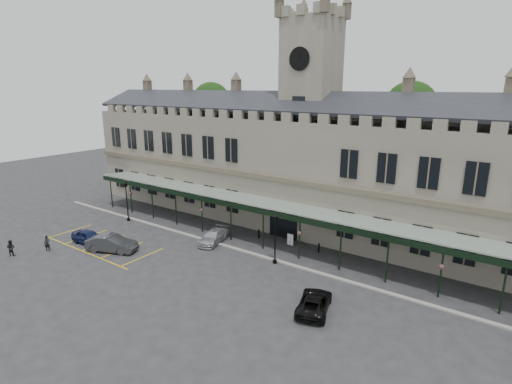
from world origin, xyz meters
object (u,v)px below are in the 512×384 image
Objects in this scene: lamp_post_left at (127,197)px; car_van at (314,302)px; clock_tower at (310,108)px; person_a at (47,243)px; car_left_a at (89,237)px; traffic_cone at (320,316)px; car_taxi at (214,237)px; sign_board at (290,240)px; person_b at (11,248)px; car_left_b at (112,243)px; station_building at (308,169)px; lamp_post_mid at (275,234)px.

lamp_post_left reaches higher than car_van.
clock_tower is 29.68m from person_a.
traffic_cone is at bearing -90.62° from car_left_a.
sign_board is at bearing 17.86° from car_taxi.
clock_tower is at bearing 121.06° from traffic_cone.
person_a is at bearing -5.01° from car_van.
clock_tower is 14.21m from sign_board.
car_taxi reaches higher than traffic_cone.
person_a is at bearing -153.54° from person_b.
clock_tower is 5.09× the size of car_left_b.
clock_tower is (0.00, 0.09, 6.64)m from station_building.
lamp_post_left is (-17.71, -11.10, -10.22)m from clock_tower.
clock_tower is 31.75× the size of traffic_cone.
lamp_post_mid is 22.03m from person_a.
lamp_post_mid is at bearing -77.58° from sign_board.
station_building is at bearing -157.24° from person_b.
lamp_post_mid is at bearing 141.39° from traffic_cone.
car_van is (6.48, -4.92, -2.19)m from lamp_post_mid.
clock_tower is at bearing 90.00° from station_building.
car_left_b is at bearing -90.23° from car_left_a.
sign_board is 0.24× the size of car_left_b.
traffic_cone is at bearing -51.54° from sign_board.
lamp_post_mid is 2.97× the size of person_a.
lamp_post_left is 1.09× the size of car_van.
station_building is 21.15m from lamp_post_left.
station_building is 19.17m from car_van.
station_building is at bearing 21.42° from person_a.
traffic_cone is 0.49× the size of person_a.
station_building is 11.76m from lamp_post_mid.
lamp_post_left reaches higher than car_taxi.
car_left_b is 3.15× the size of person_b.
person_a is at bearing -151.79° from lamp_post_mid.
person_a is (-19.33, -10.37, -2.01)m from lamp_post_mid.
person_a is at bearing 102.27° from car_left_b.
traffic_cone is 0.51× the size of person_b.
sign_board is at bearing 13.44° from lamp_post_left.
person_a is at bearing -127.94° from clock_tower.
sign_board is 0.75× the size of person_b.
lamp_post_mid is at bearing 0.48° from lamp_post_left.
lamp_post_mid is at bearing -75.96° from clock_tower.
car_left_b reaches higher than car_taxi.
car_left_b reaches higher than car_left_a.
lamp_post_left reaches higher than car_left_a.
lamp_post_mid is (2.73, -10.92, -10.30)m from clock_tower.
car_taxi is at bearing 156.94° from traffic_cone.
clock_tower is at bearing -157.13° from person_b.
car_left_a is 2.66× the size of person_b.
person_b is at bearing -147.35° from car_taxi.
lamp_post_left is 6.24× the size of traffic_cone.
sign_board is 0.26× the size of car_van.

